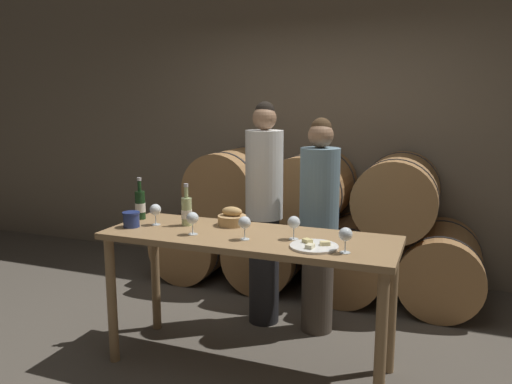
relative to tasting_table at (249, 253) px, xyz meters
name	(u,v)px	position (x,y,z in m)	size (l,w,h in m)	color
ground_plane	(249,366)	(0.00, 0.00, -0.77)	(10.00, 10.00, 0.00)	#564F44
stone_wall_back	(328,113)	(0.00, 2.11, 0.83)	(10.00, 0.12, 3.20)	#7F705B
barrel_stack	(311,226)	(0.00, 1.53, -0.18)	(2.96, 0.91, 1.27)	#9E7042
tasting_table	(249,253)	(0.00, 0.00, 0.00)	(1.85, 0.64, 0.89)	#99754C
person_left	(264,211)	(-0.15, 0.68, 0.12)	(0.28, 0.28, 1.72)	#232326
person_right	(319,224)	(0.28, 0.68, 0.06)	(0.29, 0.29, 1.60)	#4C4238
wine_bottle_red	(140,205)	(-0.87, 0.12, 0.22)	(0.07, 0.07, 0.30)	#193819
wine_bottle_white	(187,211)	(-0.48, 0.07, 0.22)	(0.07, 0.07, 0.28)	#ADBC7F
blue_crock	(131,219)	(-0.80, -0.10, 0.18)	(0.11, 0.11, 0.10)	navy
bread_basket	(232,218)	(-0.19, 0.18, 0.17)	(0.19, 0.19, 0.13)	tan
cheese_plate	(314,246)	(0.45, -0.12, 0.13)	(0.28, 0.28, 0.04)	white
wine_glass_far_left	(155,210)	(-0.68, 0.01, 0.22)	(0.08, 0.08, 0.14)	white
wine_glass_left	(193,219)	(-0.33, -0.12, 0.22)	(0.08, 0.08, 0.14)	white
wine_glass_center	(245,223)	(0.02, -0.11, 0.22)	(0.08, 0.08, 0.14)	white
wine_glass_right	(294,223)	(0.29, 0.00, 0.22)	(0.08, 0.08, 0.14)	white
wine_glass_far_right	(346,235)	(0.64, -0.16, 0.22)	(0.08, 0.08, 0.14)	white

